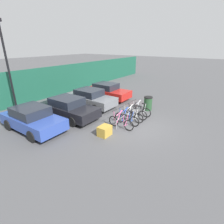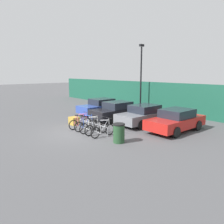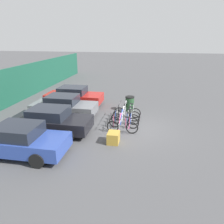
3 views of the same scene
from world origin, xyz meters
The scene contains 13 objects.
ground_plane centered at (0.00, 0.00, 0.00)m, with size 120.00×120.00×0.00m, color #4C4C4F.
bike_rack centered at (0.44, 0.68, 0.47)m, with size 2.96×0.04×0.57m.
bicycle_pink centered at (-0.76, 0.53, 0.38)m, with size 0.68×1.71×1.05m.
bicycle_blue centered at (-0.09, 0.53, 0.38)m, with size 0.68×1.71×1.05m.
bicycle_white centered at (0.49, 0.53, 0.38)m, with size 0.68×1.71×1.05m.
bicycle_black centered at (1.04, 0.53, 0.38)m, with size 0.68×1.71×1.05m.
bicycle_silver centered at (1.65, 0.53, 0.38)m, with size 0.68×1.71×1.05m.
car_blue centered at (-3.80, 4.59, 0.69)m, with size 1.91×4.02×1.40m.
car_black centered at (-1.38, 4.31, 0.69)m, with size 1.91×4.23×1.40m.
car_grey centered at (1.15, 4.61, 0.69)m, with size 1.91×4.12×1.40m.
car_red centered at (3.65, 4.82, 0.69)m, with size 1.91×4.21×1.40m.
trash_bin centered at (3.04, 0.52, 0.52)m, with size 0.63×0.63×1.03m.
cargo_crate centered at (-1.99, 0.80, 0.28)m, with size 0.70×0.56×0.55m, color #B28C33.
Camera 3 is at (-11.52, -0.86, 4.99)m, focal length 35.00 mm.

